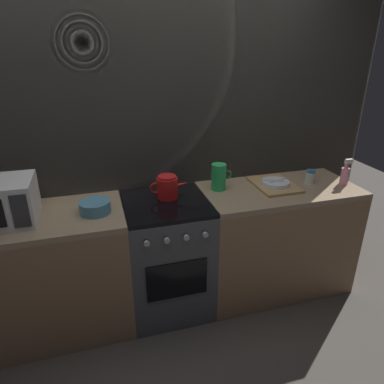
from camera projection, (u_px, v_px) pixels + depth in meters
ground_plane at (169, 303)px, 2.79m from camera, size 8.00×8.00×0.00m
back_wall at (155, 148)px, 2.60m from camera, size 3.60×0.05×2.40m
counter_left at (39, 276)px, 2.38m from camera, size 1.20×0.60×0.90m
stove_unit at (167, 256)px, 2.61m from camera, size 0.60×0.63×0.90m
counter_right at (275, 238)px, 2.84m from camera, size 1.20×0.60×0.90m
kettle at (167, 187)px, 2.46m from camera, size 0.28×0.15×0.17m
mixing_bowl at (95, 207)px, 2.26m from camera, size 0.20×0.20×0.08m
pitcher at (219, 177)px, 2.60m from camera, size 0.16×0.11×0.20m
dish_pile at (274, 184)px, 2.68m from camera, size 0.30×0.40×0.06m
spice_jar at (310, 176)px, 2.74m from camera, size 0.08×0.08×0.10m
spray_bottle at (345, 174)px, 2.70m from camera, size 0.08×0.06×0.20m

